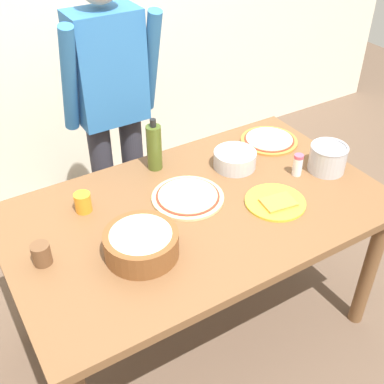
{
  "coord_description": "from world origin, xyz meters",
  "views": [
    {
      "loc": [
        -0.86,
        -1.36,
        2.03
      ],
      "look_at": [
        0.0,
        0.05,
        0.81
      ],
      "focal_mm": 45.29,
      "sensor_mm": 36.0,
      "label": 1
    }
  ],
  "objects_px": {
    "pizza_raw_on_board": "(188,197)",
    "olive_oil_bottle": "(154,147)",
    "mixing_bowl_steel": "(235,159)",
    "cup_small_brown": "(41,254)",
    "salt_shaker": "(298,165)",
    "steel_pot": "(328,158)",
    "pizza_cooked_on_tray": "(269,140)",
    "plate_with_slice": "(276,202)",
    "person_cook": "(112,103)",
    "dining_table": "(198,224)",
    "cup_orange": "(83,202)",
    "popcorn_bowl": "(141,242)"
  },
  "relations": [
    {
      "from": "steel_pot",
      "to": "salt_shaker",
      "type": "xyz_separation_m",
      "value": [
        -0.14,
        0.04,
        -0.01
      ]
    },
    {
      "from": "cup_orange",
      "to": "cup_small_brown",
      "type": "xyz_separation_m",
      "value": [
        -0.24,
        -0.21,
        0.0
      ]
    },
    {
      "from": "plate_with_slice",
      "to": "salt_shaker",
      "type": "distance_m",
      "value": 0.26
    },
    {
      "from": "person_cook",
      "to": "popcorn_bowl",
      "type": "relative_size",
      "value": 5.79
    },
    {
      "from": "dining_table",
      "to": "mixing_bowl_steel",
      "type": "height_order",
      "value": "mixing_bowl_steel"
    },
    {
      "from": "salt_shaker",
      "to": "dining_table",
      "type": "bearing_deg",
      "value": 177.08
    },
    {
      "from": "dining_table",
      "to": "steel_pot",
      "type": "relative_size",
      "value": 9.22
    },
    {
      "from": "popcorn_bowl",
      "to": "olive_oil_bottle",
      "type": "relative_size",
      "value": 1.09
    },
    {
      "from": "popcorn_bowl",
      "to": "cup_orange",
      "type": "height_order",
      "value": "popcorn_bowl"
    },
    {
      "from": "olive_oil_bottle",
      "to": "cup_orange",
      "type": "height_order",
      "value": "olive_oil_bottle"
    },
    {
      "from": "pizza_cooked_on_tray",
      "to": "salt_shaker",
      "type": "distance_m",
      "value": 0.31
    },
    {
      "from": "pizza_raw_on_board",
      "to": "pizza_cooked_on_tray",
      "type": "xyz_separation_m",
      "value": [
        0.6,
        0.2,
        0.0
      ]
    },
    {
      "from": "steel_pot",
      "to": "cup_small_brown",
      "type": "bearing_deg",
      "value": 176.17
    },
    {
      "from": "mixing_bowl_steel",
      "to": "popcorn_bowl",
      "type": "bearing_deg",
      "value": -154.51
    },
    {
      "from": "dining_table",
      "to": "olive_oil_bottle",
      "type": "distance_m",
      "value": 0.42
    },
    {
      "from": "pizza_raw_on_board",
      "to": "olive_oil_bottle",
      "type": "height_order",
      "value": "olive_oil_bottle"
    },
    {
      "from": "mixing_bowl_steel",
      "to": "cup_small_brown",
      "type": "bearing_deg",
      "value": -170.77
    },
    {
      "from": "pizza_cooked_on_tray",
      "to": "cup_small_brown",
      "type": "relative_size",
      "value": 3.41
    },
    {
      "from": "pizza_cooked_on_tray",
      "to": "popcorn_bowl",
      "type": "xyz_separation_m",
      "value": [
        -0.93,
        -0.4,
        0.05
      ]
    },
    {
      "from": "popcorn_bowl",
      "to": "steel_pot",
      "type": "distance_m",
      "value": 0.99
    },
    {
      "from": "dining_table",
      "to": "person_cook",
      "type": "distance_m",
      "value": 0.8
    },
    {
      "from": "steel_pot",
      "to": "cup_orange",
      "type": "height_order",
      "value": "steel_pot"
    },
    {
      "from": "person_cook",
      "to": "plate_with_slice",
      "type": "distance_m",
      "value": 0.98
    },
    {
      "from": "mixing_bowl_steel",
      "to": "cup_orange",
      "type": "distance_m",
      "value": 0.73
    },
    {
      "from": "pizza_cooked_on_tray",
      "to": "plate_with_slice",
      "type": "height_order",
      "value": "plate_with_slice"
    },
    {
      "from": "steel_pot",
      "to": "cup_small_brown",
      "type": "height_order",
      "value": "steel_pot"
    },
    {
      "from": "dining_table",
      "to": "plate_with_slice",
      "type": "distance_m",
      "value": 0.35
    },
    {
      "from": "mixing_bowl_steel",
      "to": "salt_shaker",
      "type": "xyz_separation_m",
      "value": [
        0.21,
        -0.2,
        0.01
      ]
    },
    {
      "from": "steel_pot",
      "to": "mixing_bowl_steel",
      "type": "bearing_deg",
      "value": 144.78
    },
    {
      "from": "pizza_cooked_on_tray",
      "to": "salt_shaker",
      "type": "xyz_separation_m",
      "value": [
        -0.08,
        -0.3,
        0.04
      ]
    },
    {
      "from": "person_cook",
      "to": "salt_shaker",
      "type": "xyz_separation_m",
      "value": [
        0.56,
        -0.78,
        -0.13
      ]
    },
    {
      "from": "pizza_raw_on_board",
      "to": "salt_shaker",
      "type": "height_order",
      "value": "salt_shaker"
    },
    {
      "from": "salt_shaker",
      "to": "cup_small_brown",
      "type": "bearing_deg",
      "value": 177.75
    },
    {
      "from": "pizza_cooked_on_tray",
      "to": "olive_oil_bottle",
      "type": "height_order",
      "value": "olive_oil_bottle"
    },
    {
      "from": "olive_oil_bottle",
      "to": "salt_shaker",
      "type": "relative_size",
      "value": 2.42
    },
    {
      "from": "cup_orange",
      "to": "salt_shaker",
      "type": "height_order",
      "value": "salt_shaker"
    },
    {
      "from": "plate_with_slice",
      "to": "cup_small_brown",
      "type": "xyz_separation_m",
      "value": [
        -0.96,
        0.17,
        0.03
      ]
    },
    {
      "from": "person_cook",
      "to": "pizza_cooked_on_tray",
      "type": "height_order",
      "value": "person_cook"
    },
    {
      "from": "person_cook",
      "to": "cup_small_brown",
      "type": "xyz_separation_m",
      "value": [
        -0.61,
        -0.74,
        -0.14
      ]
    },
    {
      "from": "dining_table",
      "to": "mixing_bowl_steel",
      "type": "bearing_deg",
      "value": 29.55
    },
    {
      "from": "cup_small_brown",
      "to": "pizza_raw_on_board",
      "type": "bearing_deg",
      "value": 4.94
    },
    {
      "from": "pizza_raw_on_board",
      "to": "steel_pot",
      "type": "bearing_deg",
      "value": -12.23
    },
    {
      "from": "cup_small_brown",
      "to": "dining_table",
      "type": "bearing_deg",
      "value": -1.73
    },
    {
      "from": "plate_with_slice",
      "to": "salt_shaker",
      "type": "relative_size",
      "value": 2.45
    },
    {
      "from": "salt_shaker",
      "to": "pizza_cooked_on_tray",
      "type": "bearing_deg",
      "value": 75.33
    },
    {
      "from": "pizza_cooked_on_tray",
      "to": "steel_pot",
      "type": "height_order",
      "value": "steel_pot"
    },
    {
      "from": "mixing_bowl_steel",
      "to": "steel_pot",
      "type": "height_order",
      "value": "steel_pot"
    },
    {
      "from": "pizza_raw_on_board",
      "to": "olive_oil_bottle",
      "type": "bearing_deg",
      "value": 91.3
    },
    {
      "from": "pizza_cooked_on_tray",
      "to": "salt_shaker",
      "type": "height_order",
      "value": "salt_shaker"
    },
    {
      "from": "pizza_raw_on_board",
      "to": "popcorn_bowl",
      "type": "distance_m",
      "value": 0.39
    }
  ]
}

